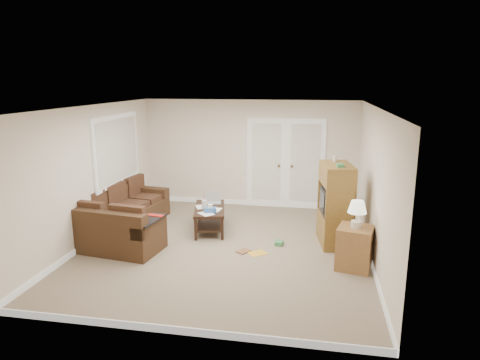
% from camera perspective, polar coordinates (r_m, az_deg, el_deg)
% --- Properties ---
extents(floor, '(5.50, 5.50, 0.00)m').
position_cam_1_polar(floor, '(7.79, -1.92, -8.96)').
color(floor, gray).
rests_on(floor, ground).
extents(ceiling, '(5.00, 5.50, 0.02)m').
position_cam_1_polar(ceiling, '(7.23, -2.08, 9.71)').
color(ceiling, white).
rests_on(ceiling, wall_back).
extents(wall_left, '(0.02, 5.50, 2.50)m').
position_cam_1_polar(wall_left, '(8.29, -19.14, 0.71)').
color(wall_left, white).
rests_on(wall_left, floor).
extents(wall_right, '(0.02, 5.50, 2.50)m').
position_cam_1_polar(wall_right, '(7.32, 17.51, -0.76)').
color(wall_right, white).
rests_on(wall_right, floor).
extents(wall_back, '(5.00, 0.02, 2.50)m').
position_cam_1_polar(wall_back, '(10.06, 1.28, 3.54)').
color(wall_back, white).
rests_on(wall_back, floor).
extents(wall_front, '(5.00, 0.02, 2.50)m').
position_cam_1_polar(wall_front, '(4.87, -8.83, -7.26)').
color(wall_front, white).
rests_on(wall_front, floor).
extents(baseboards, '(5.00, 5.50, 0.10)m').
position_cam_1_polar(baseboards, '(7.77, -1.93, -8.62)').
color(baseboards, white).
rests_on(baseboards, floor).
extents(french_doors, '(1.80, 0.05, 2.13)m').
position_cam_1_polar(french_doors, '(9.98, 6.08, 2.13)').
color(french_doors, white).
rests_on(french_doors, floor).
extents(window_left, '(0.05, 1.92, 1.42)m').
position_cam_1_polar(window_left, '(9.09, -16.05, 3.90)').
color(window_left, white).
rests_on(window_left, wall_left).
extents(sectional_sofa, '(1.83, 2.80, 0.80)m').
position_cam_1_polar(sectional_sofa, '(8.53, -15.65, -5.22)').
color(sectional_sofa, '#432C1A').
rests_on(sectional_sofa, floor).
extents(coffee_table, '(0.81, 1.26, 0.79)m').
position_cam_1_polar(coffee_table, '(8.58, -4.02, -5.03)').
color(coffee_table, black).
rests_on(coffee_table, floor).
extents(tv_armoire, '(0.64, 0.99, 1.59)m').
position_cam_1_polar(tv_armoire, '(7.93, 12.58, -3.15)').
color(tv_armoire, olive).
rests_on(tv_armoire, floor).
extents(side_cabinet, '(0.64, 0.64, 1.12)m').
position_cam_1_polar(side_cabinet, '(7.08, 15.08, -8.27)').
color(side_cabinet, olive).
rests_on(side_cabinet, floor).
extents(space_heater, '(0.12, 0.10, 0.29)m').
position_cam_1_polar(space_heater, '(9.91, 10.80, -3.42)').
color(space_heater, silver).
rests_on(space_heater, floor).
extents(floor_magazine, '(0.39, 0.37, 0.01)m').
position_cam_1_polar(floor_magazine, '(7.54, 2.34, -9.73)').
color(floor_magazine, gold).
rests_on(floor_magazine, floor).
extents(floor_greenbox, '(0.15, 0.19, 0.07)m').
position_cam_1_polar(floor_greenbox, '(7.92, 5.24, -8.36)').
color(floor_greenbox, '#387C46').
rests_on(floor_greenbox, floor).
extents(floor_book, '(0.28, 0.30, 0.02)m').
position_cam_1_polar(floor_book, '(7.66, -0.05, -9.29)').
color(floor_book, brown).
rests_on(floor_book, floor).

